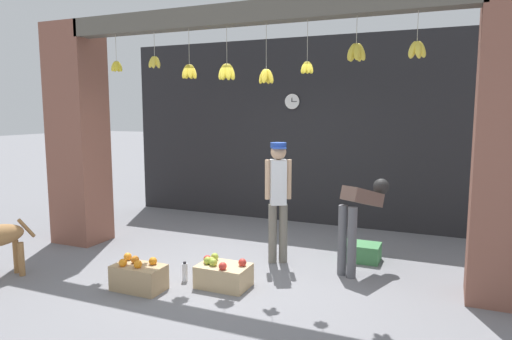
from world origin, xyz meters
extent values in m
plane|color=slate|center=(0.00, 0.00, 0.00)|extent=(60.00, 60.00, 0.00)
cube|color=#232326|center=(0.00, 2.78, 1.61)|extent=(6.98, 0.12, 3.22)
cube|color=brown|center=(-2.84, 0.30, 1.61)|extent=(0.70, 0.60, 3.22)
cube|color=brown|center=(2.84, 0.30, 1.61)|extent=(0.70, 0.60, 3.22)
cube|color=#5B564C|center=(0.00, 0.12, 3.10)|extent=(5.08, 0.24, 0.24)
cylinder|color=#B2AD99|center=(-1.89, 0.07, 2.81)|extent=(0.01, 0.01, 0.35)
ellipsoid|color=yellow|center=(-1.85, 0.07, 2.57)|extent=(0.10, 0.05, 0.15)
ellipsoid|color=yellow|center=(-1.86, 0.10, 2.57)|extent=(0.09, 0.09, 0.16)
ellipsoid|color=yellow|center=(-1.89, 0.11, 2.57)|extent=(0.07, 0.10, 0.16)
ellipsoid|color=yellow|center=(-1.92, 0.09, 2.57)|extent=(0.10, 0.08, 0.16)
ellipsoid|color=yellow|center=(-1.92, 0.06, 2.57)|extent=(0.10, 0.08, 0.16)
ellipsoid|color=yellow|center=(-1.89, 0.04, 2.57)|extent=(0.07, 0.10, 0.16)
ellipsoid|color=yellow|center=(-1.86, 0.04, 2.57)|extent=(0.09, 0.09, 0.16)
cylinder|color=#B2AD99|center=(-1.29, 0.10, 2.83)|extent=(0.01, 0.01, 0.31)
ellipsoid|color=yellow|center=(-1.25, 0.10, 2.60)|extent=(0.11, 0.06, 0.17)
ellipsoid|color=yellow|center=(-1.28, 0.14, 2.60)|extent=(0.08, 0.11, 0.17)
ellipsoid|color=yellow|center=(-1.32, 0.12, 2.60)|extent=(0.10, 0.09, 0.17)
ellipsoid|color=yellow|center=(-1.32, 0.07, 2.60)|extent=(0.10, 0.09, 0.17)
ellipsoid|color=yellow|center=(-1.28, 0.06, 2.60)|extent=(0.08, 0.11, 0.17)
cylinder|color=#B2AD99|center=(-0.76, 0.07, 2.77)|extent=(0.01, 0.01, 0.44)
ellipsoid|color=yellow|center=(-0.71, 0.07, 2.46)|extent=(0.13, 0.07, 0.19)
ellipsoid|color=yellow|center=(-0.73, 0.11, 2.46)|extent=(0.11, 0.12, 0.20)
ellipsoid|color=yellow|center=(-0.77, 0.12, 2.46)|extent=(0.08, 0.13, 0.20)
ellipsoid|color=yellow|center=(-0.80, 0.09, 2.46)|extent=(0.12, 0.10, 0.20)
ellipsoid|color=yellow|center=(-0.80, 0.05, 2.46)|extent=(0.12, 0.10, 0.20)
ellipsoid|color=yellow|center=(-0.77, 0.02, 2.46)|extent=(0.08, 0.13, 0.20)
ellipsoid|color=yellow|center=(-0.73, 0.03, 2.46)|extent=(0.11, 0.12, 0.20)
cylinder|color=#B2AD99|center=(-0.28, 0.17, 2.76)|extent=(0.01, 0.01, 0.44)
ellipsoid|color=yellow|center=(-0.23, 0.17, 2.45)|extent=(0.14, 0.08, 0.22)
ellipsoid|color=yellow|center=(-0.25, 0.21, 2.45)|extent=(0.12, 0.13, 0.23)
ellipsoid|color=yellow|center=(-0.30, 0.22, 2.45)|extent=(0.09, 0.14, 0.22)
ellipsoid|color=yellow|center=(-0.33, 0.19, 2.45)|extent=(0.14, 0.11, 0.23)
ellipsoid|color=yellow|center=(-0.33, 0.14, 2.45)|extent=(0.14, 0.11, 0.23)
ellipsoid|color=yellow|center=(-0.30, 0.12, 2.45)|extent=(0.09, 0.14, 0.22)
ellipsoid|color=yellow|center=(-0.25, 0.13, 2.45)|extent=(0.12, 0.13, 0.23)
cylinder|color=#B2AD99|center=(0.24, 0.16, 2.72)|extent=(0.01, 0.01, 0.52)
ellipsoid|color=yellow|center=(0.28, 0.16, 2.38)|extent=(0.12, 0.07, 0.19)
ellipsoid|color=yellow|center=(0.24, 0.20, 2.38)|extent=(0.07, 0.12, 0.19)
ellipsoid|color=yellow|center=(0.19, 0.16, 2.38)|extent=(0.12, 0.07, 0.19)
ellipsoid|color=yellow|center=(0.24, 0.11, 2.38)|extent=(0.07, 0.12, 0.19)
cylinder|color=#B2AD99|center=(0.75, 0.12, 2.75)|extent=(0.01, 0.01, 0.46)
ellipsoid|color=yellow|center=(0.79, 0.12, 2.46)|extent=(0.10, 0.05, 0.15)
ellipsoid|color=yellow|center=(0.77, 0.15, 2.46)|extent=(0.08, 0.09, 0.16)
ellipsoid|color=yellow|center=(0.74, 0.16, 2.46)|extent=(0.06, 0.10, 0.15)
ellipsoid|color=yellow|center=(0.72, 0.14, 2.46)|extent=(0.09, 0.07, 0.15)
ellipsoid|color=yellow|center=(0.72, 0.10, 2.46)|extent=(0.09, 0.07, 0.15)
ellipsoid|color=yellow|center=(0.74, 0.08, 2.46)|extent=(0.06, 0.10, 0.15)
ellipsoid|color=yellow|center=(0.77, 0.09, 2.46)|extent=(0.08, 0.09, 0.16)
cylinder|color=#B2AD99|center=(1.29, 0.13, 2.84)|extent=(0.01, 0.01, 0.29)
ellipsoid|color=gold|center=(1.34, 0.13, 2.60)|extent=(0.14, 0.07, 0.21)
ellipsoid|color=gold|center=(1.31, 0.18, 2.60)|extent=(0.10, 0.13, 0.22)
ellipsoid|color=gold|center=(1.25, 0.16, 2.60)|extent=(0.13, 0.11, 0.22)
ellipsoid|color=gold|center=(1.25, 0.10, 2.60)|extent=(0.13, 0.11, 0.22)
ellipsoid|color=gold|center=(1.31, 0.08, 2.60)|extent=(0.10, 0.13, 0.22)
cylinder|color=#B2AD99|center=(1.91, 0.12, 2.83)|extent=(0.01, 0.01, 0.30)
ellipsoid|color=yellow|center=(1.96, 0.12, 2.60)|extent=(0.12, 0.07, 0.19)
ellipsoid|color=yellow|center=(1.92, 0.16, 2.60)|extent=(0.09, 0.12, 0.20)
ellipsoid|color=yellow|center=(1.87, 0.14, 2.60)|extent=(0.12, 0.10, 0.20)
ellipsoid|color=yellow|center=(1.87, 0.09, 2.60)|extent=(0.12, 0.10, 0.20)
ellipsoid|color=yellow|center=(1.92, 0.07, 2.60)|extent=(0.09, 0.12, 0.20)
cylinder|color=#9E7042|center=(-2.41, -1.15, 0.21)|extent=(0.07, 0.07, 0.41)
cylinder|color=#9E7042|center=(-2.55, -1.10, 0.21)|extent=(0.07, 0.07, 0.41)
cylinder|color=#9E7042|center=(-2.44, -1.02, 0.55)|extent=(0.11, 0.21, 0.26)
cylinder|color=#6B665B|center=(0.32, 0.56, 0.39)|extent=(0.11, 0.11, 0.78)
cylinder|color=#6B665B|center=(0.20, 0.50, 0.39)|extent=(0.11, 0.11, 0.78)
cube|color=silver|center=(0.26, 0.53, 1.07)|extent=(0.26, 0.24, 0.58)
cylinder|color=tan|center=(0.38, 0.59, 1.10)|extent=(0.06, 0.06, 0.51)
cylinder|color=tan|center=(0.14, 0.46, 1.10)|extent=(0.06, 0.06, 0.51)
sphere|color=tan|center=(0.26, 0.53, 1.46)|extent=(0.20, 0.20, 0.20)
cylinder|color=#234299|center=(0.26, 0.53, 1.54)|extent=(0.20, 0.20, 0.07)
cube|color=#234299|center=(0.31, 0.44, 1.51)|extent=(0.20, 0.18, 0.01)
cylinder|color=#56565B|center=(1.13, 0.41, 0.43)|extent=(0.11, 0.11, 0.86)
cylinder|color=#56565B|center=(1.26, 0.35, 0.43)|extent=(0.11, 0.11, 0.86)
cube|color=brown|center=(1.32, 0.65, 0.94)|extent=(0.46, 0.66, 0.32)
sphere|color=black|center=(1.49, 1.01, 1.01)|extent=(0.21, 0.21, 0.21)
cube|color=tan|center=(-0.83, -0.95, 0.14)|extent=(0.57, 0.33, 0.28)
sphere|color=orange|center=(-0.79, -1.02, 0.32)|extent=(0.09, 0.09, 0.09)
sphere|color=orange|center=(-0.70, -0.86, 0.32)|extent=(0.09, 0.09, 0.09)
sphere|color=orange|center=(-0.92, -0.90, 0.32)|extent=(0.09, 0.09, 0.09)
sphere|color=orange|center=(-1.06, -0.85, 0.32)|extent=(0.09, 0.09, 0.09)
sphere|color=orange|center=(-0.97, -1.04, 0.32)|extent=(0.09, 0.09, 0.09)
cube|color=tan|center=(-0.01, -0.50, 0.13)|extent=(0.58, 0.39, 0.25)
sphere|color=red|center=(0.05, -0.63, 0.29)|extent=(0.09, 0.09, 0.09)
sphere|color=red|center=(-0.22, -0.49, 0.29)|extent=(0.09, 0.09, 0.09)
sphere|color=red|center=(0.20, -0.44, 0.29)|extent=(0.09, 0.09, 0.09)
sphere|color=#99B238|center=(-0.19, -0.54, 0.29)|extent=(0.09, 0.09, 0.09)
sphere|color=#99B238|center=(-0.18, -0.39, 0.29)|extent=(0.09, 0.09, 0.09)
sphere|color=#99B238|center=(-0.10, -0.57, 0.29)|extent=(0.09, 0.09, 0.09)
sphere|color=#99B238|center=(-0.15, -0.53, 0.29)|extent=(0.09, 0.09, 0.09)
cube|color=#42844C|center=(1.25, 1.04, 0.11)|extent=(0.49, 0.37, 0.23)
cylinder|color=silver|center=(-0.50, -0.53, 0.10)|extent=(0.06, 0.06, 0.21)
cylinder|color=black|center=(-0.50, -0.53, 0.22)|extent=(0.04, 0.04, 0.02)
cylinder|color=black|center=(-0.30, 2.71, 2.14)|extent=(0.28, 0.01, 0.28)
cylinder|color=white|center=(-0.30, 2.70, 2.14)|extent=(0.26, 0.02, 0.26)
cube|color=black|center=(-0.30, 2.69, 2.16)|extent=(0.01, 0.01, 0.07)
cube|color=black|center=(-0.26, 2.69, 2.14)|extent=(0.10, 0.01, 0.01)
camera|label=1|loc=(2.28, -4.90, 1.98)|focal=32.00mm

